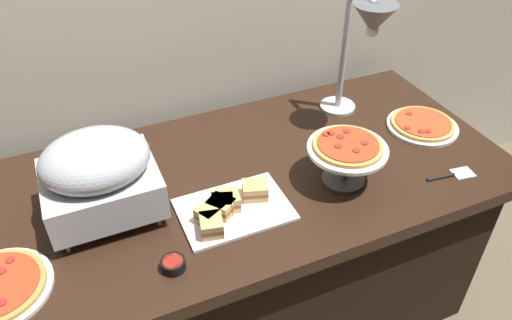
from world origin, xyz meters
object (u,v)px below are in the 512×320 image
object	(u,v)px
pizza_plate_center	(423,125)
sauce_cup_near	(173,264)
serving_spatula	(452,175)
heat_lamp	(367,31)
sandwich_platter	(228,207)
chafing_dish	(99,174)
pizza_plate_raised_stand	(347,151)

from	to	relation	value
pizza_plate_center	sauce_cup_near	size ratio (longest dim) A/B	4.00
pizza_plate_center	serving_spatula	world-z (taller)	pizza_plate_center
heat_lamp	sauce_cup_near	size ratio (longest dim) A/B	7.32
sauce_cup_near	sandwich_platter	bearing A→B (deg)	33.21
chafing_dish	pizza_plate_raised_stand	bearing A→B (deg)	-11.69
heat_lamp	sauce_cup_near	bearing A→B (deg)	-153.77
pizza_plate_center	serving_spatula	size ratio (longest dim) A/B	1.53
pizza_plate_raised_stand	sauce_cup_near	distance (m)	0.64
sandwich_platter	serving_spatula	size ratio (longest dim) A/B	1.93
heat_lamp	serving_spatula	distance (m)	0.56
pizza_plate_center	serving_spatula	distance (m)	0.29
sandwich_platter	chafing_dish	bearing A→B (deg)	156.03
heat_lamp	pizza_plate_center	xyz separation A→B (m)	(0.22, -0.13, -0.36)
pizza_plate_center	sandwich_platter	size ratio (longest dim) A/B	0.79
heat_lamp	sauce_cup_near	world-z (taller)	heat_lamp
heat_lamp	sandwich_platter	distance (m)	0.76
chafing_dish	sauce_cup_near	bearing A→B (deg)	-66.96
serving_spatula	pizza_plate_raised_stand	bearing A→B (deg)	159.44
serving_spatula	chafing_dish	bearing A→B (deg)	165.42
chafing_dish	sauce_cup_near	xyz separation A→B (m)	(0.12, -0.29, -0.14)
sandwich_platter	pizza_plate_raised_stand	bearing A→B (deg)	-0.56
serving_spatula	sauce_cup_near	bearing A→B (deg)	-179.61
pizza_plate_raised_stand	serving_spatula	world-z (taller)	pizza_plate_raised_stand
heat_lamp	sandwich_platter	world-z (taller)	heat_lamp
heat_lamp	sandwich_platter	xyz separation A→B (m)	(-0.62, -0.27, -0.35)
chafing_dish	sauce_cup_near	world-z (taller)	chafing_dish
chafing_dish	heat_lamp	bearing A→B (deg)	7.29
sandwich_platter	sauce_cup_near	bearing A→B (deg)	-146.79
chafing_dish	sandwich_platter	bearing A→B (deg)	-23.97
pizza_plate_raised_stand	serving_spatula	bearing A→B (deg)	-20.56
pizza_plate_raised_stand	serving_spatula	size ratio (longest dim) A/B	1.48
heat_lamp	pizza_plate_center	bearing A→B (deg)	-31.27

